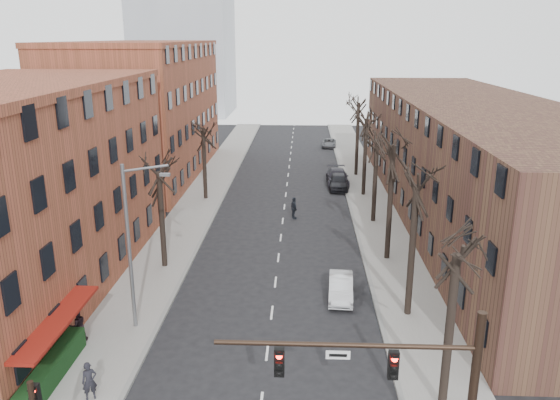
# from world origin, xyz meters

# --- Properties ---
(sidewalk_left) EXTENTS (4.00, 90.00, 0.15)m
(sidewalk_left) POSITION_xyz_m (-8.00, 35.00, 0.07)
(sidewalk_left) COLOR gray
(sidewalk_left) RESTS_ON ground
(sidewalk_right) EXTENTS (4.00, 90.00, 0.15)m
(sidewalk_right) POSITION_xyz_m (8.00, 35.00, 0.07)
(sidewalk_right) COLOR gray
(sidewalk_right) RESTS_ON ground
(building_left_near) EXTENTS (12.00, 26.00, 12.00)m
(building_left_near) POSITION_xyz_m (-16.00, 15.00, 6.00)
(building_left_near) COLOR brown
(building_left_near) RESTS_ON ground
(building_left_far) EXTENTS (12.00, 28.00, 14.00)m
(building_left_far) POSITION_xyz_m (-16.00, 44.00, 7.00)
(building_left_far) COLOR brown
(building_left_far) RESTS_ON ground
(building_right) EXTENTS (12.00, 50.00, 10.00)m
(building_right) POSITION_xyz_m (16.00, 30.00, 5.00)
(building_right) COLOR brown
(building_right) RESTS_ON ground
(awning_left) EXTENTS (1.20, 7.00, 0.15)m
(awning_left) POSITION_xyz_m (-9.40, 6.00, 0.00)
(awning_left) COLOR maroon
(awning_left) RESTS_ON ground
(hedge) EXTENTS (0.80, 6.00, 1.00)m
(hedge) POSITION_xyz_m (-9.50, 5.00, 0.65)
(hedge) COLOR #133715
(hedge) RESTS_ON sidewalk_left
(tree_right_b) EXTENTS (5.20, 5.20, 10.80)m
(tree_right_b) POSITION_xyz_m (7.60, 12.00, 0.00)
(tree_right_b) COLOR black
(tree_right_b) RESTS_ON ground
(tree_right_c) EXTENTS (5.20, 5.20, 11.60)m
(tree_right_c) POSITION_xyz_m (7.60, 20.00, 0.00)
(tree_right_c) COLOR black
(tree_right_c) RESTS_ON ground
(tree_right_d) EXTENTS (5.20, 5.20, 10.00)m
(tree_right_d) POSITION_xyz_m (7.60, 28.00, 0.00)
(tree_right_d) COLOR black
(tree_right_d) RESTS_ON ground
(tree_right_e) EXTENTS (5.20, 5.20, 10.80)m
(tree_right_e) POSITION_xyz_m (7.60, 36.00, 0.00)
(tree_right_e) COLOR black
(tree_right_e) RESTS_ON ground
(tree_right_f) EXTENTS (5.20, 5.20, 11.60)m
(tree_right_f) POSITION_xyz_m (7.60, 44.00, 0.00)
(tree_right_f) COLOR black
(tree_right_f) RESTS_ON ground
(tree_left_a) EXTENTS (5.20, 5.20, 9.50)m
(tree_left_a) POSITION_xyz_m (-7.60, 18.00, 0.00)
(tree_left_a) COLOR black
(tree_left_a) RESTS_ON ground
(tree_left_b) EXTENTS (5.20, 5.20, 9.50)m
(tree_left_b) POSITION_xyz_m (-7.60, 34.00, 0.00)
(tree_left_b) COLOR black
(tree_left_b) RESTS_ON ground
(signal_mast_arm) EXTENTS (8.14, 0.30, 7.20)m
(signal_mast_arm) POSITION_xyz_m (5.45, -1.00, 4.40)
(signal_mast_arm) COLOR black
(signal_mast_arm) RESTS_ON ground
(streetlight) EXTENTS (2.45, 0.22, 9.03)m
(streetlight) POSITION_xyz_m (-7.03, 10.00, 5.01)
(streetlight) COLOR slate
(streetlight) RESTS_ON ground
(silver_sedan) EXTENTS (1.63, 4.09, 1.32)m
(silver_sedan) POSITION_xyz_m (4.00, 14.05, 0.66)
(silver_sedan) COLOR silver
(silver_sedan) RESTS_ON ground
(parked_car_near) EXTENTS (1.97, 4.73, 1.60)m
(parked_car_near) POSITION_xyz_m (5.30, 38.35, 0.80)
(parked_car_near) COLOR black
(parked_car_near) RESTS_ON ground
(parked_car_mid) EXTENTS (2.30, 5.49, 1.59)m
(parked_car_mid) POSITION_xyz_m (5.30, 40.08, 0.79)
(parked_car_mid) COLOR #222129
(parked_car_mid) RESTS_ON ground
(parked_car_far) EXTENTS (2.20, 4.28, 1.15)m
(parked_car_far) POSITION_xyz_m (5.30, 60.44, 0.58)
(parked_car_far) COLOR #525459
(parked_car_far) RESTS_ON ground
(pedestrian_a) EXTENTS (0.75, 0.67, 1.72)m
(pedestrian_a) POSITION_xyz_m (-7.27, 3.84, 1.01)
(pedestrian_a) COLOR black
(pedestrian_a) RESTS_ON sidewalk_left
(pedestrian_b) EXTENTS (1.08, 1.04, 1.75)m
(pedestrian_b) POSITION_xyz_m (-9.60, 8.37, 1.03)
(pedestrian_b) COLOR black
(pedestrian_b) RESTS_ON sidewalk_left
(pedestrian_crossing) EXTENTS (0.85, 1.20, 1.89)m
(pedestrian_crossing) POSITION_xyz_m (0.93, 28.66, 0.95)
(pedestrian_crossing) COLOR black
(pedestrian_crossing) RESTS_ON ground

